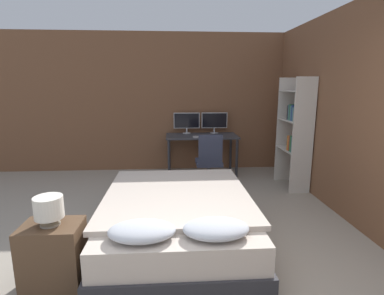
# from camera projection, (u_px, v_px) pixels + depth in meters

# --- Properties ---
(wall_back) EXTENTS (12.00, 0.06, 2.70)m
(wall_back) POSITION_uv_depth(u_px,v_px,m) (185.00, 103.00, 5.98)
(wall_back) COLOR brown
(wall_back) RESTS_ON ground_plane
(wall_side_right) EXTENTS (0.06, 12.00, 2.70)m
(wall_side_right) POSITION_uv_depth(u_px,v_px,m) (367.00, 116.00, 3.43)
(wall_side_right) COLOR brown
(wall_side_right) RESTS_ON ground_plane
(bed) EXTENTS (1.57, 2.09, 0.61)m
(bed) POSITION_uv_depth(u_px,v_px,m) (178.00, 219.00, 3.26)
(bed) COLOR #2D2D33
(bed) RESTS_ON ground_plane
(nightstand) EXTENTS (0.49, 0.36, 0.56)m
(nightstand) POSITION_uv_depth(u_px,v_px,m) (54.00, 255.00, 2.54)
(nightstand) COLOR brown
(nightstand) RESTS_ON ground_plane
(bedside_lamp) EXTENTS (0.23, 0.23, 0.25)m
(bedside_lamp) POSITION_uv_depth(u_px,v_px,m) (49.00, 208.00, 2.45)
(bedside_lamp) COLOR gray
(bedside_lamp) RESTS_ON nightstand
(desk) EXTENTS (1.36, 0.68, 0.76)m
(desk) POSITION_uv_depth(u_px,v_px,m) (202.00, 140.00, 5.73)
(desk) COLOR #38383D
(desk) RESTS_ON ground_plane
(monitor_left) EXTENTS (0.51, 0.16, 0.41)m
(monitor_left) POSITION_uv_depth(u_px,v_px,m) (187.00, 121.00, 5.88)
(monitor_left) COLOR #B7B7BC
(monitor_left) RESTS_ON desk
(monitor_right) EXTENTS (0.51, 0.16, 0.41)m
(monitor_right) POSITION_uv_depth(u_px,v_px,m) (214.00, 121.00, 5.92)
(monitor_right) COLOR #B7B7BC
(monitor_right) RESTS_ON desk
(keyboard) EXTENTS (0.37, 0.13, 0.02)m
(keyboard) POSITION_uv_depth(u_px,v_px,m) (203.00, 137.00, 5.48)
(keyboard) COLOR #B7B7BC
(keyboard) RESTS_ON desk
(computer_mouse) EXTENTS (0.07, 0.05, 0.04)m
(computer_mouse) POSITION_uv_depth(u_px,v_px,m) (218.00, 136.00, 5.50)
(computer_mouse) COLOR #B7B7BC
(computer_mouse) RESTS_ON desk
(office_chair) EXTENTS (0.52, 0.52, 0.92)m
(office_chair) POSITION_uv_depth(u_px,v_px,m) (209.00, 167.00, 5.04)
(office_chair) COLOR black
(office_chair) RESTS_ON ground_plane
(bookshelf) EXTENTS (0.34, 0.72, 1.83)m
(bookshelf) POSITION_uv_depth(u_px,v_px,m) (296.00, 128.00, 4.86)
(bookshelf) COLOR beige
(bookshelf) RESTS_ON ground_plane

